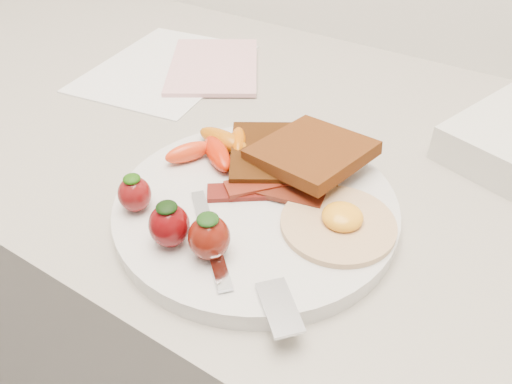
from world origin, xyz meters
The scene contains 11 objects.
counter centered at (0.00, 1.70, 0.45)m, with size 2.00×0.60×0.90m, color gray.
plate centered at (0.03, 1.56, 0.91)m, with size 0.27×0.27×0.02m, color silver.
toast_lower centered at (0.01, 1.63, 0.93)m, with size 0.11×0.11×0.01m, color black.
toast_upper centered at (0.05, 1.63, 0.94)m, with size 0.10×0.10×0.01m, color black.
fried_egg centered at (0.11, 1.57, 0.92)m, with size 0.10×0.10×0.02m.
bacon_strips centered at (0.03, 1.58, 0.92)m, with size 0.11×0.10×0.01m.
baby_carrots centered at (-0.05, 1.60, 0.93)m, with size 0.08×0.10×0.02m.
strawberries centered at (0.00, 1.48, 0.94)m, with size 0.13×0.05×0.04m.
fork centered at (0.06, 1.48, 0.92)m, with size 0.17×0.10×0.00m.
paper_sheet centered at (-0.26, 1.76, 0.90)m, with size 0.19×0.25×0.00m, color white.
notepad centered at (-0.20, 1.80, 0.91)m, with size 0.13×0.18×0.01m, color #DEA1A8.
Camera 1 is at (0.22, 1.26, 1.22)m, focal length 35.00 mm.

